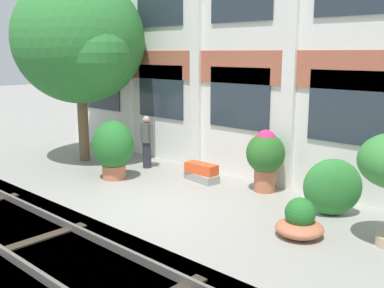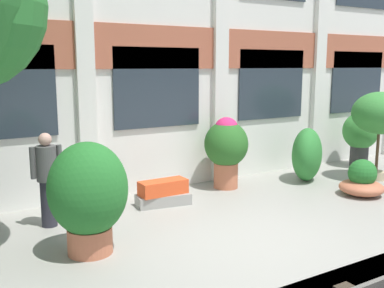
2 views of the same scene
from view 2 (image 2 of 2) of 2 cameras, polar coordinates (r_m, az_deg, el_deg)
name	(u,v)px [view 2 (image 2 of 2)]	position (r m, az deg, el deg)	size (l,w,h in m)	color
ground_plane	(247,235)	(7.51, 7.02, -11.36)	(80.00, 80.00, 0.00)	gray
apartment_facade	(151,6)	(9.99, -5.17, 17.02)	(16.24, 0.64, 7.95)	silver
potted_plant_low_pan	(380,115)	(11.52, 22.77, 3.46)	(1.31, 1.31, 2.11)	tan
potted_plant_glazed_jar	(360,134)	(12.98, 20.59, 1.20)	(0.95, 0.95, 1.48)	#333333
potted_plant_wide_bowl	(362,181)	(10.19, 20.76, -4.47)	(0.93, 0.93, 0.77)	#B76647
potted_plant_square_trough	(163,193)	(8.90, -3.67, -6.27)	(1.11, 0.57, 0.50)	gray
potted_plant_ribbed_drum	(88,193)	(6.67, -13.05, -6.11)	(1.15, 1.15, 1.66)	#B76647
potted_plant_fluted_column	(226,146)	(10.00, 4.36, -0.29)	(0.98, 0.98, 1.60)	#B76647
resident_by_doorway	(47,177)	(7.97, -17.92, -4.00)	(0.53, 0.34, 1.62)	#282833
topiary_hedge	(307,154)	(11.03, 14.39, -1.28)	(1.26, 0.70, 1.26)	#2D7A33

